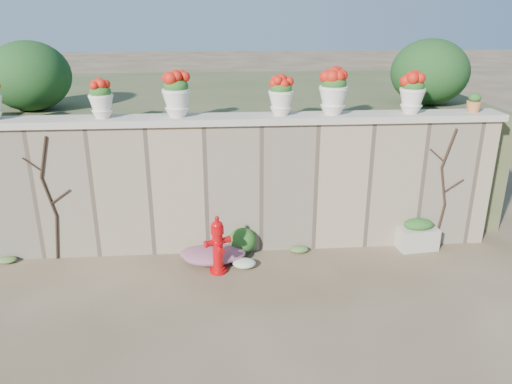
{
  "coord_description": "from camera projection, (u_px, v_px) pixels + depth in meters",
  "views": [
    {
      "loc": [
        -0.22,
        -5.38,
        3.57
      ],
      "look_at": [
        0.31,
        1.4,
        1.06
      ],
      "focal_mm": 35.0,
      "sensor_mm": 36.0,
      "label": 1
    }
  ],
  "objects": [
    {
      "name": "ground",
      "position": [
        240.0,
        310.0,
        6.28
      ],
      "size": [
        80.0,
        80.0,
        0.0
      ],
      "primitive_type": "plane",
      "color": "brown",
      "rests_on": "ground"
    },
    {
      "name": "stone_wall",
      "position": [
        233.0,
        187.0,
        7.62
      ],
      "size": [
        8.0,
        0.4,
        2.0
      ],
      "primitive_type": "cube",
      "color": "gray",
      "rests_on": "ground"
    },
    {
      "name": "wall_cap",
      "position": [
        232.0,
        119.0,
        7.26
      ],
      "size": [
        8.1,
        0.52,
        0.1
      ],
      "primitive_type": "cube",
      "color": "beige",
      "rests_on": "stone_wall"
    },
    {
      "name": "raised_fill",
      "position": [
        228.0,
        137.0,
        10.61
      ],
      "size": [
        9.0,
        6.0,
        2.0
      ],
      "primitive_type": "cube",
      "color": "#384C23",
      "rests_on": "ground"
    },
    {
      "name": "back_shrub_left",
      "position": [
        29.0,
        76.0,
        7.97
      ],
      "size": [
        1.3,
        1.3,
        1.1
      ],
      "primitive_type": "ellipsoid",
      "color": "#143814",
      "rests_on": "raised_fill"
    },
    {
      "name": "back_shrub_right",
      "position": [
        430.0,
        72.0,
        8.46
      ],
      "size": [
        1.3,
        1.3,
        1.1
      ],
      "primitive_type": "ellipsoid",
      "color": "#143814",
      "rests_on": "raised_fill"
    },
    {
      "name": "vine_left",
      "position": [
        50.0,
        198.0,
        7.22
      ],
      "size": [
        0.6,
        0.04,
        1.91
      ],
      "color": "black",
      "rests_on": "ground"
    },
    {
      "name": "vine_right",
      "position": [
        444.0,
        187.0,
        7.66
      ],
      "size": [
        0.6,
        0.04,
        1.91
      ],
      "color": "black",
      "rests_on": "ground"
    },
    {
      "name": "fire_hydrant",
      "position": [
        218.0,
        245.0,
        7.03
      ],
      "size": [
        0.37,
        0.27,
        0.87
      ],
      "rotation": [
        0.0,
        0.0,
        0.39
      ],
      "color": "#BE070B",
      "rests_on": "ground"
    },
    {
      "name": "planter_box",
      "position": [
        417.0,
        235.0,
        7.81
      ],
      "size": [
        0.63,
        0.41,
        0.5
      ],
      "rotation": [
        0.0,
        0.0,
        0.11
      ],
      "color": "beige",
      "rests_on": "ground"
    },
    {
      "name": "green_shrub",
      "position": [
        240.0,
        238.0,
        7.65
      ],
      "size": [
        0.54,
        0.48,
        0.51
      ],
      "primitive_type": "ellipsoid",
      "color": "#1E5119",
      "rests_on": "ground"
    },
    {
      "name": "magenta_clump",
      "position": [
        215.0,
        254.0,
        7.42
      ],
      "size": [
        1.02,
        0.68,
        0.27
      ],
      "primitive_type": "ellipsoid",
      "color": "#B82489",
      "rests_on": "ground"
    },
    {
      "name": "white_flowers",
      "position": [
        240.0,
        262.0,
        7.31
      ],
      "size": [
        0.44,
        0.35,
        0.16
      ],
      "primitive_type": "ellipsoid",
      "color": "white",
      "rests_on": "ground"
    },
    {
      "name": "urn_pot_1",
      "position": [
        101.0,
        99.0,
        7.01
      ],
      "size": [
        0.34,
        0.34,
        0.54
      ],
      "color": "white",
      "rests_on": "wall_cap"
    },
    {
      "name": "urn_pot_2",
      "position": [
        176.0,
        95.0,
        7.07
      ],
      "size": [
        0.41,
        0.41,
        0.64
      ],
      "color": "white",
      "rests_on": "wall_cap"
    },
    {
      "name": "urn_pot_3",
      "position": [
        281.0,
        96.0,
        7.19
      ],
      "size": [
        0.36,
        0.36,
        0.57
      ],
      "color": "white",
      "rests_on": "wall_cap"
    },
    {
      "name": "urn_pot_4",
      "position": [
        333.0,
        92.0,
        7.23
      ],
      "size": [
        0.42,
        0.42,
        0.66
      ],
      "color": "white",
      "rests_on": "wall_cap"
    },
    {
      "name": "urn_pot_5",
      "position": [
        412.0,
        93.0,
        7.33
      ],
      "size": [
        0.37,
        0.37,
        0.59
      ],
      "color": "white",
      "rests_on": "wall_cap"
    },
    {
      "name": "terracotta_pot",
      "position": [
        474.0,
        104.0,
        7.46
      ],
      "size": [
        0.22,
        0.22,
        0.27
      ],
      "color": "#C8733D",
      "rests_on": "wall_cap"
    }
  ]
}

